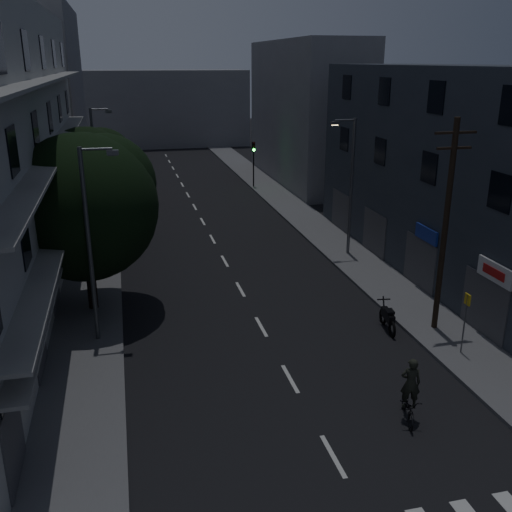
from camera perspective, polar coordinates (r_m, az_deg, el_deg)
name	(u,v)px	position (r m, az deg, el deg)	size (l,w,h in m)	color
ground	(211,237)	(38.37, -4.49, 1.91)	(160.00, 160.00, 0.00)	black
sidewalk_left	(96,244)	(38.00, -15.73, 1.18)	(3.00, 90.00, 0.15)	#565659
sidewalk_right	(317,229)	(40.12, 6.15, 2.73)	(3.00, 90.00, 0.15)	#565659
lane_markings	(198,214)	(44.33, -5.78, 4.22)	(0.15, 60.50, 0.01)	beige
building_right	(476,179)	(31.28, 21.17, 7.15)	(6.19, 28.00, 11.00)	#2B313A
building_far_left	(46,96)	(59.71, -20.26, 14.77)	(6.00, 20.00, 16.00)	slate
building_far_right	(306,113)	(56.28, 4.98, 14.10)	(6.00, 20.00, 13.00)	slate
building_far_end	(158,108)	(81.70, -9.75, 14.35)	(24.00, 8.00, 10.00)	slate
tree_near	(85,202)	(26.63, -16.72, 5.24)	(6.63, 6.63, 8.18)	black
tree_mid	(88,172)	(36.97, -16.41, 8.09)	(5.95, 5.95, 7.32)	black
tree_far	(98,160)	(45.61, -15.49, 9.27)	(5.05, 5.05, 6.25)	black
traffic_signal_far_right	(254,155)	(52.72, -0.24, 10.12)	(0.28, 0.37, 4.10)	black
traffic_signal_far_left	(111,160)	(51.21, -14.30, 9.27)	(0.28, 0.37, 4.10)	black
street_lamp_left_near	(91,237)	(23.52, -16.14, 1.84)	(1.51, 0.25, 8.00)	#54585B
street_lamp_right	(350,180)	(33.94, 9.36, 7.47)	(1.51, 0.25, 8.00)	#56575D
street_lamp_left_far	(97,160)	(42.22, -15.65, 9.26)	(1.51, 0.25, 8.00)	#54565C
utility_pole	(446,223)	(24.78, 18.44, 3.12)	(1.80, 0.24, 9.00)	black
bus_stop_sign	(466,313)	(23.84, 20.25, -5.34)	(0.06, 0.35, 2.52)	#595B60
motorcycle	(388,319)	(25.73, 13.03, -6.12)	(0.61, 2.07, 1.33)	black
cyclist	(409,399)	(19.82, 15.05, -13.66)	(1.10, 1.87, 2.24)	black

